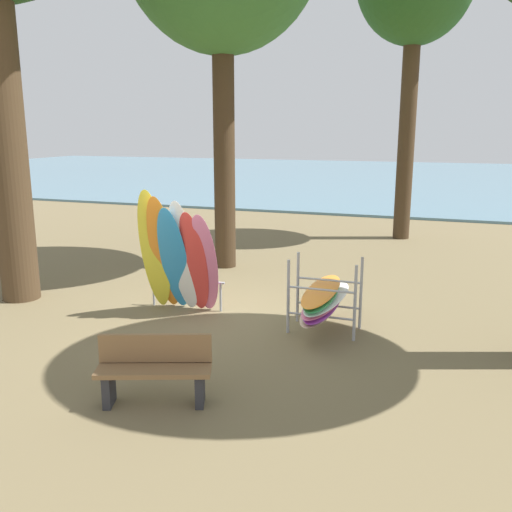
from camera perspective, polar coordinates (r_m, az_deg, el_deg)
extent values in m
plane|color=brown|center=(9.94, -4.51, -6.66)|extent=(80.00, 80.00, 0.00)
cube|color=slate|center=(39.64, 13.93, 7.84)|extent=(80.00, 36.00, 0.10)
cylinder|color=#4C3823|center=(11.69, -24.32, 11.85)|extent=(0.72, 0.72, 6.67)
cylinder|color=#42301E|center=(13.39, -3.30, 11.86)|extent=(0.51, 0.51, 6.16)
cylinder|color=#42301E|center=(17.58, 15.22, 12.29)|extent=(0.49, 0.49, 6.52)
ellipsoid|color=yellow|center=(10.31, -10.40, 0.57)|extent=(0.61, 0.78, 2.31)
ellipsoid|color=orange|center=(10.25, -9.42, 0.24)|extent=(0.61, 0.89, 2.21)
ellipsoid|color=#2D8ED1|center=(10.21, -8.42, -0.33)|extent=(0.59, 0.84, 2.01)
ellipsoid|color=white|center=(10.14, -7.44, -0.08)|extent=(0.53, 0.65, 2.12)
ellipsoid|color=red|center=(10.10, -6.42, -0.66)|extent=(0.52, 0.61, 1.93)
ellipsoid|color=pink|center=(10.05, -5.40, -0.81)|extent=(0.59, 0.69, 1.90)
cylinder|color=#9EA0A5|center=(10.88, -10.45, -3.58)|extent=(0.04, 0.04, 0.55)
cylinder|color=#9EA0A5|center=(10.36, -3.65, -4.23)|extent=(0.04, 0.04, 0.55)
cylinder|color=#9EA0A5|center=(10.52, -7.18, -2.47)|extent=(1.53, 0.13, 0.04)
cylinder|color=#9EA0A5|center=(9.19, 3.32, -4.19)|extent=(0.05, 0.05, 1.25)
cylinder|color=#9EA0A5|center=(8.96, 10.12, -4.83)|extent=(0.05, 0.05, 1.25)
cylinder|color=#9EA0A5|center=(9.74, 4.31, -3.21)|extent=(0.05, 0.05, 1.25)
cylinder|color=#9EA0A5|center=(9.53, 10.72, -3.77)|extent=(0.05, 0.05, 1.25)
cylinder|color=#9EA0A5|center=(9.15, 6.63, -6.16)|extent=(1.10, 0.04, 0.04)
cylinder|color=#9EA0A5|center=(9.01, 6.71, -3.45)|extent=(1.10, 0.04, 0.04)
cylinder|color=#9EA0A5|center=(9.70, 7.43, -5.05)|extent=(1.10, 0.04, 0.04)
cylinder|color=#9EA0A5|center=(9.57, 7.51, -2.49)|extent=(1.10, 0.04, 0.04)
ellipsoid|color=#C6B289|center=(9.42, 6.70, -5.28)|extent=(0.50, 2.10, 0.06)
ellipsoid|color=purple|center=(9.40, 6.92, -4.95)|extent=(0.55, 2.11, 0.06)
ellipsoid|color=pink|center=(9.37, 7.05, -4.61)|extent=(0.59, 2.12, 0.06)
ellipsoid|color=white|center=(9.35, 7.35, -4.29)|extent=(0.63, 2.13, 0.06)
ellipsoid|color=#339E56|center=(9.35, 6.75, -3.88)|extent=(0.62, 2.12, 0.06)
ellipsoid|color=orange|center=(9.33, 6.76, -3.53)|extent=(0.54, 2.11, 0.06)
cube|color=#2D2D33|center=(7.24, -14.86, -13.04)|extent=(0.20, 0.33, 0.42)
cube|color=#2D2D33|center=(7.06, -5.77, -13.35)|extent=(0.20, 0.33, 0.42)
cube|color=olive|center=(7.03, -10.46, -11.47)|extent=(1.45, 0.86, 0.06)
cube|color=olive|center=(7.11, -10.29, -9.26)|extent=(1.33, 0.54, 0.36)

